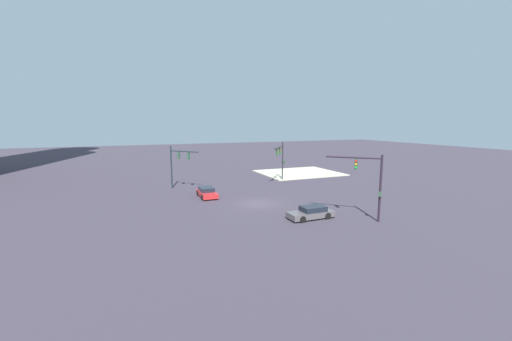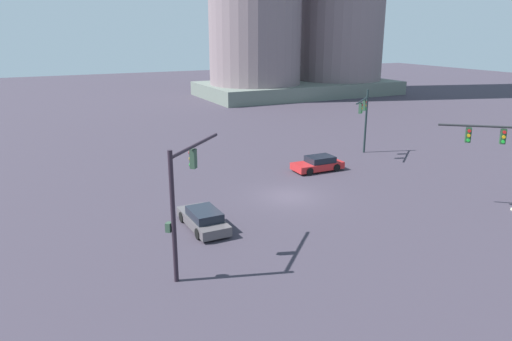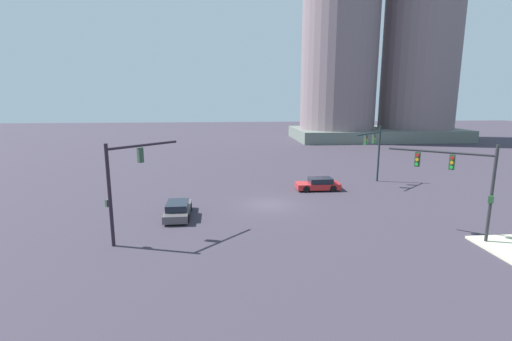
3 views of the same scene
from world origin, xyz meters
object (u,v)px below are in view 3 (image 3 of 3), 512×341
object	(u,v)px
traffic_signal_near_corner	(374,145)
sedan_car_approaching	(178,210)
sedan_car_waiting_far	(318,184)
traffic_signal_opposite_side	(461,174)
traffic_signal_cross_street	(123,177)

from	to	relation	value
traffic_signal_near_corner	sedan_car_approaching	bearing A→B (deg)	-14.04
sedan_car_approaching	sedan_car_waiting_far	world-z (taller)	same
traffic_signal_near_corner	traffic_signal_opposite_side	size ratio (longest dim) A/B	0.97
sedan_car_approaching	sedan_car_waiting_far	xyz separation A→B (m)	(12.76, 7.18, -0.00)
traffic_signal_near_corner	sedan_car_approaching	world-z (taller)	traffic_signal_near_corner
traffic_signal_opposite_side	sedan_car_approaching	bearing A→B (deg)	20.40
traffic_signal_near_corner	traffic_signal_opposite_side	world-z (taller)	traffic_signal_opposite_side
traffic_signal_cross_street	sedan_car_approaching	xyz separation A→B (m)	(2.62, 4.61, -3.59)
traffic_signal_near_corner	sedan_car_waiting_far	xyz separation A→B (m)	(-6.40, -2.41, -3.48)
traffic_signal_cross_street	sedan_car_approaching	world-z (taller)	traffic_signal_cross_street
traffic_signal_opposite_side	sedan_car_waiting_far	world-z (taller)	traffic_signal_opposite_side
traffic_signal_near_corner	sedan_car_approaching	size ratio (longest dim) A/B	1.31
sedan_car_approaching	sedan_car_waiting_far	bearing A→B (deg)	-61.61
traffic_signal_opposite_side	traffic_signal_cross_street	bearing A→B (deg)	34.70
traffic_signal_near_corner	sedan_car_approaching	distance (m)	21.71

